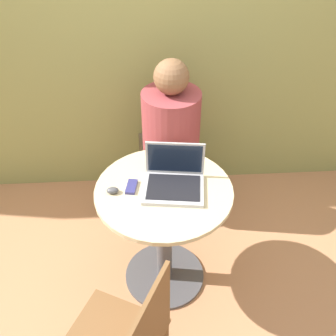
{
  "coord_description": "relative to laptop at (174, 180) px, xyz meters",
  "views": [
    {
      "loc": [
        -0.07,
        -1.52,
        2.11
      ],
      "look_at": [
        0.03,
        0.05,
        0.84
      ],
      "focal_mm": 42.0,
      "sensor_mm": 36.0,
      "label": 1
    }
  ],
  "objects": [
    {
      "name": "person_seated",
      "position": [
        0.02,
        0.66,
        -0.3
      ],
      "size": [
        0.42,
        0.6,
        1.18
      ],
      "color": "brown",
      "rests_on": "ground_plane"
    },
    {
      "name": "cell_phone",
      "position": [
        -0.22,
        -0.0,
        -0.03
      ],
      "size": [
        0.07,
        0.12,
        0.02
      ],
      "color": "navy",
      "rests_on": "round_table"
    },
    {
      "name": "laptop",
      "position": [
        0.0,
        0.0,
        0.0
      ],
      "size": [
        0.34,
        0.29,
        0.21
      ],
      "color": "#B7B7BC",
      "rests_on": "round_table"
    },
    {
      "name": "round_table",
      "position": [
        -0.05,
        -0.02,
        -0.29
      ],
      "size": [
        0.73,
        0.73,
        0.74
      ],
      "color": "#4C4C51",
      "rests_on": "ground_plane"
    },
    {
      "name": "computer_mouse",
      "position": [
        -0.32,
        -0.03,
        -0.03
      ],
      "size": [
        0.06,
        0.04,
        0.03
      ],
      "color": "#4C4C51",
      "rests_on": "round_table"
    },
    {
      "name": "back_wall",
      "position": [
        -0.05,
        0.97,
        0.52
      ],
      "size": [
        7.0,
        0.05,
        2.6
      ],
      "color": "#939956",
      "rests_on": "ground_plane"
    },
    {
      "name": "ground_plane",
      "position": [
        -0.05,
        -0.02,
        -0.78
      ],
      "size": [
        12.0,
        12.0,
        0.0
      ],
      "primitive_type": "plane",
      "color": "tan"
    }
  ]
}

